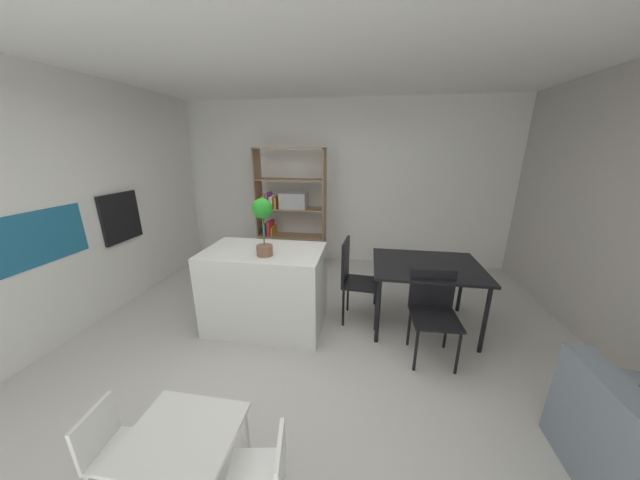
% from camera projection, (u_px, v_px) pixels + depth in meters
% --- Properties ---
extents(ground_plane, '(8.56, 8.56, 0.00)m').
position_uv_depth(ground_plane, '(289.00, 350.00, 3.03)').
color(ground_plane, beige).
extents(ceiling_slab, '(6.23, 5.45, 0.06)m').
position_uv_depth(ceiling_slab, '(277.00, 35.00, 2.19)').
color(ceiling_slab, white).
rests_on(ceiling_slab, ground_plane).
extents(back_partition, '(6.23, 0.06, 2.75)m').
position_uv_depth(back_partition, '(327.00, 184.00, 5.15)').
color(back_partition, white).
rests_on(back_partition, ground_plane).
extents(tall_cabinet_run_left, '(0.67, 4.90, 2.75)m').
position_uv_depth(tall_cabinet_run_left, '(28.00, 209.00, 3.03)').
color(tall_cabinet_run_left, silver).
rests_on(tall_cabinet_run_left, ground_plane).
extents(cabinet_niche_splashback, '(0.01, 1.11, 0.52)m').
position_uv_depth(cabinet_niche_splashback, '(28.00, 241.00, 2.75)').
color(cabinet_niche_splashback, '#1E6084').
rests_on(cabinet_niche_splashback, ground_plane).
extents(built_in_oven, '(0.06, 0.57, 0.61)m').
position_uv_depth(built_in_oven, '(121.00, 217.00, 3.75)').
color(built_in_oven, black).
rests_on(built_in_oven, ground_plane).
extents(kitchen_island, '(1.28, 0.78, 0.92)m').
position_uv_depth(kitchen_island, '(266.00, 288.00, 3.33)').
color(kitchen_island, silver).
rests_on(kitchen_island, ground_plane).
extents(potted_plant_on_island, '(0.20, 0.20, 0.59)m').
position_uv_depth(potted_plant_on_island, '(263.00, 220.00, 2.92)').
color(potted_plant_on_island, brown).
rests_on(potted_plant_on_island, kitchen_island).
extents(open_bookshelf, '(1.16, 0.35, 1.98)m').
position_uv_depth(open_bookshelf, '(289.00, 207.00, 5.00)').
color(open_bookshelf, '#997551').
rests_on(open_bookshelf, ground_plane).
extents(child_table, '(0.58, 0.52, 0.50)m').
position_uv_depth(child_table, '(184.00, 446.00, 1.62)').
color(child_table, silver).
rests_on(child_table, ground_plane).
extents(child_chair_right, '(0.36, 0.36, 0.51)m').
position_uv_depth(child_chair_right, '(264.00, 474.00, 1.60)').
color(child_chair_right, white).
rests_on(child_chair_right, ground_plane).
extents(child_chair_left, '(0.32, 0.32, 0.57)m').
position_uv_depth(child_chair_left, '(113.00, 447.00, 1.72)').
color(child_chair_left, silver).
rests_on(child_chair_left, ground_plane).
extents(dining_table, '(1.15, 0.92, 0.76)m').
position_uv_depth(dining_table, '(426.00, 270.00, 3.24)').
color(dining_table, black).
rests_on(dining_table, ground_plane).
extents(dining_chair_near, '(0.45, 0.45, 0.86)m').
position_uv_depth(dining_chair_near, '(433.00, 307.00, 2.84)').
color(dining_chair_near, black).
rests_on(dining_chair_near, ground_plane).
extents(dining_chair_island_side, '(0.46, 0.44, 0.99)m').
position_uv_depth(dining_chair_island_side, '(354.00, 274.00, 3.41)').
color(dining_chair_island_side, black).
rests_on(dining_chair_island_side, ground_plane).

